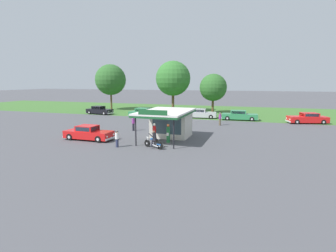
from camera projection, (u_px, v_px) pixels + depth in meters
The scene contains 18 objects.
ground_plane at pixel (159, 145), 24.85m from camera, with size 300.00×300.00×0.00m, color #4C4C51.
grass_verge_strip at pixel (211, 111), 52.95m from camera, with size 120.00×24.00×0.01m, color #3D6B2D.
service_station_kiosk at pixel (170, 121), 28.11m from camera, with size 4.52×7.33×3.40m.
gas_pump_nearside at pixel (154, 134), 25.89m from camera, with size 0.44×0.44×1.88m.
gas_pump_offside at pixel (168, 135), 25.45m from camera, with size 0.44×0.44×1.87m.
motorcycle_with_rider at pixel (154, 141), 23.71m from camera, with size 2.05×1.01×1.58m.
featured_classic_sedan at pixel (89, 133), 27.16m from camera, with size 5.13×2.00×1.45m.
parked_car_back_row_centre at pixel (144, 113), 43.83m from camera, with size 5.43×2.42×1.54m.
parked_car_back_row_centre_left at pixel (308, 118), 37.68m from camera, with size 5.66×3.22×1.50m.
parked_car_back_row_centre_right at pixel (99, 110), 48.31m from camera, with size 5.14×2.37×1.45m.
parked_car_back_row_far_left at pixel (239, 116), 40.91m from camera, with size 5.52×2.16×1.48m.
parked_car_back_row_right at pixel (201, 114), 43.24m from camera, with size 5.06×2.30×1.47m.
bystander_strolling_foreground at pixel (220, 118), 35.96m from camera, with size 0.38×0.38×1.72m.
bystander_leaning_by_kiosk at pixel (117, 139), 24.02m from camera, with size 0.34×0.34×1.49m.
bystander_standing_back_lot at pixel (133, 123), 32.03m from camera, with size 0.34×0.34×1.74m.
tree_oak_far_right at pixel (111, 80), 55.17m from camera, with size 6.27×6.27×9.29m.
tree_oak_far_left at pixel (173, 79), 51.78m from camera, with size 6.69×6.69×9.74m.
tree_oak_right at pixel (213, 88), 49.47m from camera, with size 5.00×5.00×7.22m.
Camera 1 is at (8.37, -22.74, 5.85)m, focal length 28.74 mm.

